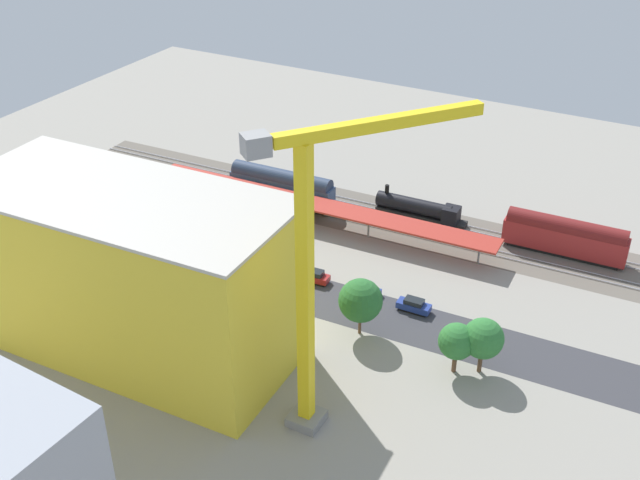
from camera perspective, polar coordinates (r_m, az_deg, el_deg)
name	(u,v)px	position (r m, az deg, el deg)	size (l,w,h in m)	color
ground_plane	(280,277)	(112.93, -2.94, -2.71)	(169.22, 169.22, 0.00)	gray
rail_bed	(350,211)	(130.31, 2.25, 2.18)	(105.76, 13.54, 0.01)	#665E54
street_asphalt	(272,284)	(111.40, -3.51, -3.24)	(105.76, 9.00, 0.01)	#38383D
track_rails	(350,210)	(130.22, 2.25, 2.25)	(105.72, 10.36, 0.12)	#9E9EA8
platform_canopy_near	(318,205)	(124.27, -0.16, 2.61)	(59.49, 6.45, 3.82)	#A82D23
locomotive	(422,210)	(127.79, 7.49, 2.19)	(15.34, 3.01, 4.88)	black
passenger_coach	(565,236)	(122.19, 17.58, 0.30)	(18.40, 3.52, 6.07)	black
freight_coach_far	(282,185)	(131.64, -2.83, 4.04)	(18.92, 3.59, 6.07)	black
parked_car_0	(414,306)	(106.12, 6.91, -4.82)	(4.63, 1.87, 1.85)	black
parked_car_1	(365,290)	(108.86, 3.30, -3.70)	(4.52, 1.93, 1.54)	black
parked_car_2	(315,277)	(111.24, -0.36, -2.73)	(4.20, 2.05, 1.87)	black
parked_car_3	(277,267)	(113.72, -3.17, -1.97)	(4.63, 1.80, 1.85)	black
parked_car_4	(236,254)	(117.42, -6.20, -1.03)	(4.34, 1.89, 1.61)	black
parked_car_5	(198,243)	(120.98, -8.95, -0.23)	(4.21, 1.78, 1.58)	black
construction_building	(131,275)	(96.49, -13.73, -2.53)	(39.65, 17.49, 21.17)	yellow
construction_roof_slab	(119,196)	(91.22, -14.55, 3.16)	(40.25, 18.09, 0.40)	#B7B2A8
tower_crane	(320,263)	(77.06, 0.01, -1.70)	(16.44, 20.10, 35.51)	gray
box_truck_0	(134,257)	(117.38, -13.48, -1.22)	(9.63, 3.07, 3.46)	black
box_truck_1	(166,268)	(113.93, -11.23, -2.06)	(9.68, 3.31, 3.11)	black
box_truck_2	(124,257)	(117.92, -14.19, -1.23)	(8.54, 2.48, 3.22)	black
street_tree_0	(483,339)	(94.77, 11.90, -7.10)	(5.00, 5.00, 7.50)	brown
street_tree_1	(457,341)	(94.49, 10.02, -7.36)	(4.50, 4.50, 6.80)	brown
street_tree_2	(361,301)	(98.97, 3.00, -4.47)	(5.72, 5.72, 8.00)	brown
street_tree_3	(116,230)	(117.98, -14.74, 0.70)	(4.00, 4.00, 7.15)	brown
traffic_light	(165,248)	(114.06, -11.34, -0.56)	(0.50, 0.36, 6.08)	#333333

